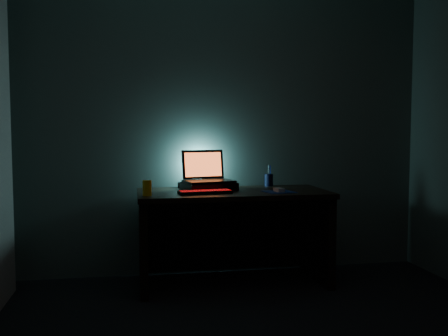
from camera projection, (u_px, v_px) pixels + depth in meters
The scene contains 10 objects.
room at pixel (301, 125), 2.33m from camera, with size 3.50×4.00×2.50m.
desk at pixel (232, 222), 4.03m from camera, with size 1.50×0.70×0.75m.
riser at pixel (209, 186), 4.03m from camera, with size 0.40×0.30×0.06m, color black.
laptop at pixel (206, 174), 4.07m from camera, with size 0.43×0.36×0.26m.
keyboard at pixel (205, 192), 3.78m from camera, with size 0.42×0.18×0.02m.
mousepad at pixel (279, 192), 3.87m from camera, with size 0.22×0.20×0.00m, color navy.
mouse at pixel (279, 190), 3.87m from camera, with size 0.06×0.09×0.03m, color #9D9DA3.
pen_cup at pixel (269, 180), 4.29m from camera, with size 0.07×0.07×0.10m, color black.
juice_glass at pixel (147, 188), 3.65m from camera, with size 0.07×0.07×0.11m, color yellow.
router at pixel (186, 185), 4.19m from camera, with size 0.14×0.12×0.04m.
Camera 1 is at (-0.77, -2.24, 1.22)m, focal length 40.00 mm.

